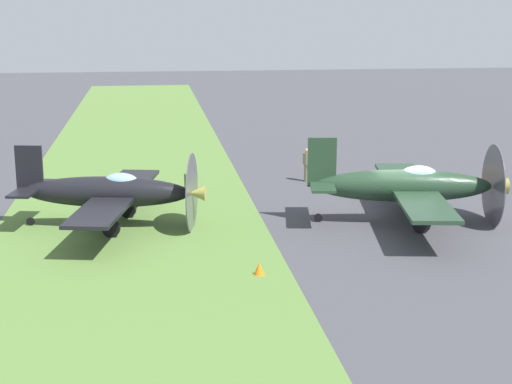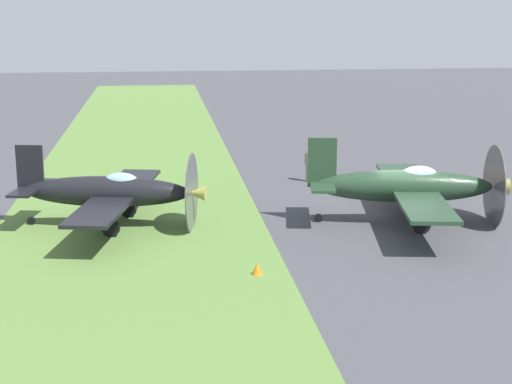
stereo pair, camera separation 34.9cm
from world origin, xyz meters
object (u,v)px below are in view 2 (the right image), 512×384
at_px(airplane_lead, 407,186).
at_px(ground_crew_chief, 309,164).
at_px(fuel_drum, 192,182).
at_px(supply_crate, 405,174).
at_px(runway_marker_cone, 257,268).
at_px(airplane_wingman, 111,192).

bearing_deg(airplane_lead, ground_crew_chief, -154.15).
bearing_deg(ground_crew_chief, fuel_drum, -105.38).
height_order(ground_crew_chief, supply_crate, ground_crew_chief).
height_order(airplane_lead, runway_marker_cone, airplane_lead).
bearing_deg(fuel_drum, ground_crew_chief, 103.91).
relative_size(airplane_lead, airplane_wingman, 1.07).
distance_m(airplane_wingman, supply_crate, 16.46).
height_order(airplane_lead, supply_crate, airplane_lead).
relative_size(airplane_wingman, runway_marker_cone, 22.51).
relative_size(ground_crew_chief, supply_crate, 1.92).
distance_m(airplane_wingman, ground_crew_chief, 12.17).
bearing_deg(airplane_wingman, supply_crate, 127.40).
distance_m(airplane_lead, ground_crew_chief, 8.74).
xyz_separation_m(fuel_drum, runway_marker_cone, (12.56, 1.63, -0.23)).
bearing_deg(airplane_lead, fuel_drum, -119.34).
bearing_deg(supply_crate, ground_crew_chief, -92.06).
height_order(fuel_drum, supply_crate, fuel_drum).
bearing_deg(ground_crew_chief, airplane_wingman, -81.93).
xyz_separation_m(airplane_wingman, runway_marker_cone, (6.70, 5.19, -1.25)).
bearing_deg(airplane_wingman, airplane_lead, 96.90).
distance_m(airplane_lead, runway_marker_cone, 9.15).
bearing_deg(fuel_drum, supply_crate, 96.76).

